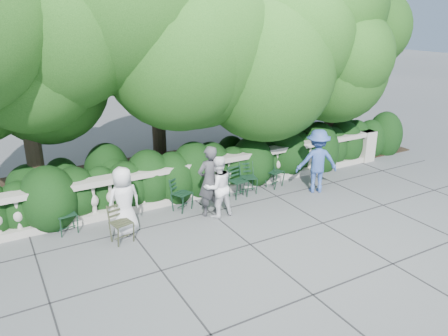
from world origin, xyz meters
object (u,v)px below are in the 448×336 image
chair_b (70,235)px  chair_c (242,199)px  chair_e (250,195)px  person_businessman (124,201)px  person_woman_grey (210,181)px  chair_d (187,211)px  person_older_blue (317,161)px  chair_f (278,188)px  chair_weathered (126,244)px  person_casual_man (218,187)px

chair_b → chair_c: bearing=-8.8°
chair_e → person_businessman: bearing=-158.6°
person_businessman → person_woman_grey: bearing=169.7°
chair_d → chair_e: bearing=-21.6°
chair_e → person_older_blue: size_ratio=0.49×
chair_f → chair_e: bearing=162.7°
person_woman_grey → chair_f: bearing=-171.9°
chair_b → person_businessman: size_ratio=0.55×
chair_c → chair_f: 1.28m
chair_b → person_older_blue: person_older_blue is taller
chair_d → chair_weathered: size_ratio=1.00×
chair_c → person_businessman: size_ratio=0.55×
person_casual_man → chair_d: bearing=-46.5°
chair_f → person_older_blue: person_older_blue is taller
person_older_blue → person_woman_grey: bearing=22.3°
chair_b → person_older_blue: (6.34, -0.71, 0.86)m
chair_c → person_older_blue: person_older_blue is taller
chair_e → chair_weathered: bearing=-151.8°
chair_weathered → chair_d: bearing=13.4°
chair_f → person_woman_grey: size_ratio=0.49×
chair_d → person_casual_man: person_casual_man is taller
chair_c → person_woman_grey: size_ratio=0.49×
chair_e → chair_c: bearing=-148.6°
chair_f → chair_weathered: same height
chair_e → person_casual_man: person_casual_man is taller
chair_b → chair_f: (5.59, -0.06, 0.00)m
chair_d → person_casual_man: (0.55, -0.58, 0.75)m
chair_e → chair_f: (0.95, 0.01, 0.00)m
chair_d → person_woman_grey: size_ratio=0.49×
person_woman_grey → person_casual_man: size_ratio=1.15×
chair_b → chair_d: bearing=-10.2°
chair_f → person_businessman: (-4.48, -0.46, 0.77)m
chair_b → person_woman_grey: 3.33m
chair_d → chair_f: (2.85, 0.12, 0.00)m
chair_e → person_older_blue: 2.01m
chair_d → chair_e: (1.90, 0.11, 0.00)m
person_older_blue → chair_e: bearing=3.8°
chair_e → chair_f: same height
chair_e → person_woman_grey: bearing=-146.8°
chair_weathered → person_businessman: person_businessman is taller
person_businessman → person_casual_man: 2.20m
chair_f → person_casual_man: bearing=178.9°
person_casual_man → person_woman_grey: bearing=-53.1°
person_woman_grey → person_older_blue: 3.18m
person_woman_grey → person_older_blue: bearing=173.5°
chair_e → person_woman_grey: size_ratio=0.49×
chair_d → person_businessman: person_businessman is taller
chair_f → chair_c: bearing=167.1°
chair_d → person_casual_man: bearing=-70.9°
person_woman_grey → person_older_blue: (3.17, -0.14, 0.00)m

